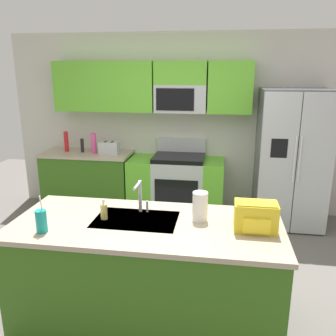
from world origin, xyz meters
The scene contains 15 objects.
ground_plane centered at (0.00, 0.00, 0.00)m, with size 9.00×9.00×0.00m, color #66605B.
kitchen_wall_unit centered at (-0.14, 2.08, 1.47)m, with size 5.20×0.43×2.60m.
back_counter centered at (-1.41, 1.80, 0.45)m, with size 1.31×0.63×0.90m.
range_oven centered at (-0.07, 1.80, 0.44)m, with size 1.36×0.61×1.10m.
refrigerator centered at (1.50, 1.73, 0.93)m, with size 0.90×0.76×1.85m.
island_counter centered at (-0.01, -0.51, 0.45)m, with size 2.17×0.95×0.90m.
toaster centered at (-1.04, 1.75, 0.99)m, with size 0.28×0.16×0.18m.
pepper_mill centered at (-1.47, 1.80, 1.00)m, with size 0.05×0.05×0.20m, color black.
bottle_red centered at (-1.73, 1.81, 1.05)m, with size 0.07×0.07×0.30m, color red.
bottle_pink centered at (-1.28, 1.77, 1.05)m, with size 0.08×0.08×0.29m, color #EA4C93.
sink_faucet centered at (-0.10, -0.31, 1.07)m, with size 0.08×0.21×0.28m.
drink_cup_teal centered at (-0.75, -0.79, 0.99)m, with size 0.08×0.08×0.29m.
soap_dispenser centered at (-0.37, -0.49, 0.97)m, with size 0.06×0.06×0.17m.
paper_towel_roll centered at (0.41, -0.39, 1.02)m, with size 0.12×0.12×0.24m, color white.
backpack centered at (0.84, -0.52, 1.02)m, with size 0.32×0.22×0.23m.
Camera 1 is at (0.57, -3.06, 2.09)m, focal length 37.78 mm.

